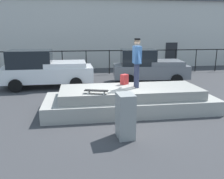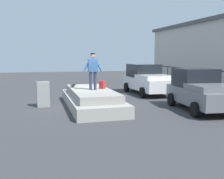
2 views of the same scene
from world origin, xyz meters
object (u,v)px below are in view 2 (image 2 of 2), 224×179
object	(u,v)px
skateboarder	(93,69)
car_grey_pickup_mid	(200,90)
utility_box	(43,94)
backpack	(102,85)
skateboard	(73,85)
car_white_pickup_near	(147,79)

from	to	relation	value
skateboarder	car_grey_pickup_mid	distance (m)	5.14
skateboarder	utility_box	distance (m)	2.80
backpack	car_grey_pickup_mid	distance (m)	4.70
skateboard	car_white_pickup_near	bearing A→B (deg)	113.90
skateboarder	car_grey_pickup_mid	xyz separation A→B (m)	(1.85, 4.70, -0.96)
skateboarder	backpack	distance (m)	1.05
car_white_pickup_near	backpack	bearing A→B (deg)	-48.10
skateboard	car_grey_pickup_mid	bearing A→B (deg)	58.14
backpack	car_white_pickup_near	xyz separation A→B (m)	(-3.51, 3.91, -0.10)
skateboard	utility_box	size ratio (longest dim) A/B	0.65
skateboarder	skateboard	bearing A→B (deg)	-154.04
backpack	skateboarder	bearing A→B (deg)	82.72
skateboarder	utility_box	world-z (taller)	skateboarder
skateboarder	car_grey_pickup_mid	world-z (taller)	skateboarder
skateboard	car_white_pickup_near	xyz separation A→B (m)	(-2.31, 5.21, -0.01)
car_grey_pickup_mid	skateboard	bearing A→B (deg)	-121.86
car_white_pickup_near	car_grey_pickup_mid	distance (m)	5.70
skateboard	utility_box	bearing A→B (deg)	-67.32
car_grey_pickup_mid	skateboarder	bearing A→B (deg)	-111.45
skateboarder	skateboard	distance (m)	1.95
skateboard	skateboarder	bearing A→B (deg)	25.96
backpack	utility_box	bearing A→B (deg)	40.14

